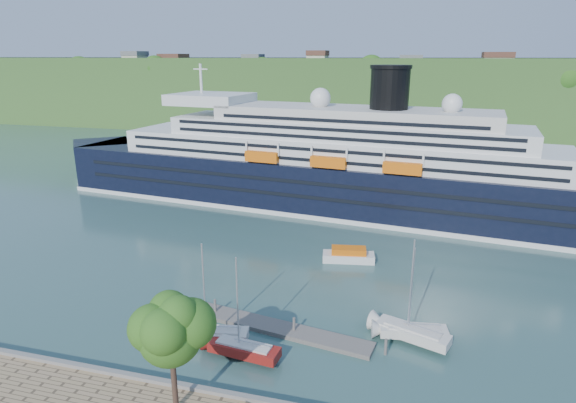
# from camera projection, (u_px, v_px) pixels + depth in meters

# --- Properties ---
(ground) EXTENTS (400.00, 400.00, 0.00)m
(ground) POSITION_uv_depth(u_px,v_px,m) (206.00, 401.00, 36.03)
(ground) COLOR #294A47
(ground) RESTS_ON ground
(far_hillside) EXTENTS (400.00, 50.00, 24.00)m
(far_hillside) POSITION_uv_depth(u_px,v_px,m) (380.00, 94.00, 166.45)
(far_hillside) COLOR #2E5120
(far_hillside) RESTS_ON ground
(quay_coping) EXTENTS (220.00, 0.50, 0.30)m
(quay_coping) POSITION_uv_depth(u_px,v_px,m) (204.00, 390.00, 35.51)
(quay_coping) COLOR slate
(quay_coping) RESTS_ON promenade
(cruise_ship) EXTENTS (105.87, 26.99, 23.54)m
(cruise_ship) POSITION_uv_depth(u_px,v_px,m) (320.00, 138.00, 79.22)
(cruise_ship) COLOR black
(cruise_ship) RESTS_ON ground
(promenade_tree) EXTENTS (5.81, 5.81, 9.62)m
(promenade_tree) POSITION_uv_depth(u_px,v_px,m) (172.00, 349.00, 32.48)
(promenade_tree) COLOR #2C631A
(promenade_tree) RESTS_ON promenade
(floating_pontoon) EXTENTS (19.35, 5.33, 0.43)m
(floating_pontoon) POSITION_uv_depth(u_px,v_px,m) (273.00, 327.00, 45.42)
(floating_pontoon) COLOR slate
(floating_pontoon) RESTS_ON ground
(sailboat_white_near) EXTENTS (7.36, 3.22, 9.20)m
(sailboat_white_near) POSITION_uv_depth(u_px,v_px,m) (210.00, 298.00, 41.86)
(sailboat_white_near) COLOR silver
(sailboat_white_near) RESTS_ON ground
(sailboat_red) EXTENTS (7.04, 2.66, 8.88)m
(sailboat_red) POSITION_uv_depth(u_px,v_px,m) (243.00, 312.00, 39.75)
(sailboat_red) COLOR maroon
(sailboat_red) RESTS_ON ground
(sailboat_white_far) EXTENTS (7.51, 4.34, 9.38)m
(sailboat_white_far) POSITION_uv_depth(u_px,v_px,m) (416.00, 296.00, 41.97)
(sailboat_white_far) COLOR silver
(sailboat_white_far) RESTS_ON ground
(tender_launch) EXTENTS (6.78, 3.28, 1.80)m
(tender_launch) POSITION_uv_depth(u_px,v_px,m) (349.00, 254.00, 60.29)
(tender_launch) COLOR orange
(tender_launch) RESTS_ON ground
(sailboat_extra) EXTENTS (6.86, 2.90, 8.59)m
(sailboat_extra) POSITION_uv_depth(u_px,v_px,m) (416.00, 297.00, 42.52)
(sailboat_extra) COLOR silver
(sailboat_extra) RESTS_ON ground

